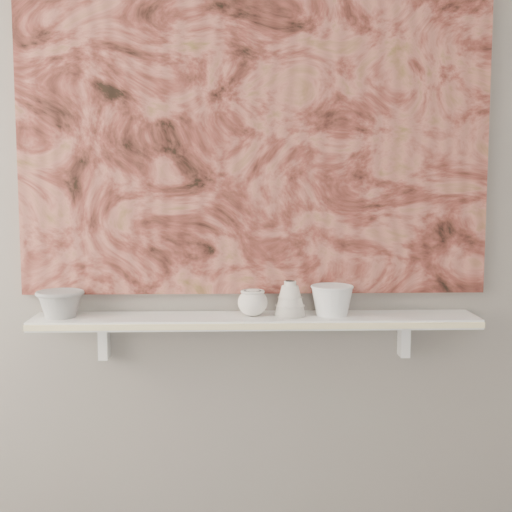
{
  "coord_description": "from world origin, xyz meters",
  "views": [
    {
      "loc": [
        -0.07,
        -0.71,
        1.36
      ],
      "look_at": [
        0.0,
        1.49,
        1.12
      ],
      "focal_mm": 50.0,
      "sensor_mm": 36.0,
      "label": 1
    }
  ],
  "objects_px": {
    "cup_cream": "(253,302)",
    "bowl_white": "(332,300)",
    "painting": "(255,122)",
    "bowl_grey": "(60,303)",
    "shelf": "(256,321)",
    "bell_vessel": "(290,298)"
  },
  "relations": [
    {
      "from": "shelf",
      "to": "bowl_white",
      "type": "distance_m",
      "value": 0.25
    },
    {
      "from": "cup_cream",
      "to": "bowl_grey",
      "type": "bearing_deg",
      "value": 180.0
    },
    {
      "from": "shelf",
      "to": "painting",
      "type": "bearing_deg",
      "value": 90.0
    },
    {
      "from": "bowl_white",
      "to": "painting",
      "type": "bearing_deg",
      "value": 161.6
    },
    {
      "from": "painting",
      "to": "bell_vessel",
      "type": "relative_size",
      "value": 13.48
    },
    {
      "from": "painting",
      "to": "cup_cream",
      "type": "distance_m",
      "value": 0.57
    },
    {
      "from": "painting",
      "to": "cup_cream",
      "type": "height_order",
      "value": "painting"
    },
    {
      "from": "shelf",
      "to": "bell_vessel",
      "type": "distance_m",
      "value": 0.13
    },
    {
      "from": "cup_cream",
      "to": "bell_vessel",
      "type": "relative_size",
      "value": 0.84
    },
    {
      "from": "bowl_grey",
      "to": "cup_cream",
      "type": "xyz_separation_m",
      "value": [
        0.6,
        0.0,
        -0.0
      ]
    },
    {
      "from": "painting",
      "to": "bowl_grey",
      "type": "height_order",
      "value": "painting"
    },
    {
      "from": "shelf",
      "to": "bowl_grey",
      "type": "distance_m",
      "value": 0.61
    },
    {
      "from": "bowl_grey",
      "to": "bell_vessel",
      "type": "xyz_separation_m",
      "value": [
        0.72,
        0.0,
        0.01
      ]
    },
    {
      "from": "painting",
      "to": "bowl_grey",
      "type": "distance_m",
      "value": 0.84
    },
    {
      "from": "shelf",
      "to": "bowl_grey",
      "type": "xyz_separation_m",
      "value": [
        -0.61,
        0.0,
        0.06
      ]
    },
    {
      "from": "cup_cream",
      "to": "bowl_white",
      "type": "bearing_deg",
      "value": 0.0
    },
    {
      "from": "bowl_grey",
      "to": "cup_cream",
      "type": "bearing_deg",
      "value": 0.0
    },
    {
      "from": "painting",
      "to": "bowl_white",
      "type": "relative_size",
      "value": 11.05
    },
    {
      "from": "painting",
      "to": "cup_cream",
      "type": "relative_size",
      "value": 15.95
    },
    {
      "from": "painting",
      "to": "bell_vessel",
      "type": "distance_m",
      "value": 0.57
    },
    {
      "from": "cup_cream",
      "to": "bowl_white",
      "type": "relative_size",
      "value": 0.69
    },
    {
      "from": "bowl_grey",
      "to": "bowl_white",
      "type": "bearing_deg",
      "value": 0.0
    }
  ]
}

